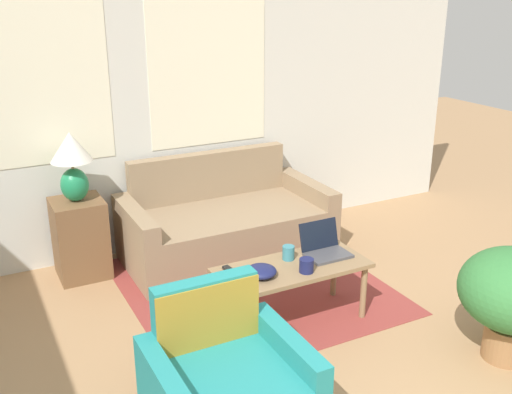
% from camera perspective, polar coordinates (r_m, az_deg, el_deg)
% --- Properties ---
extents(wall_back, '(6.71, 0.06, 2.60)m').
position_cam_1_polar(wall_back, '(5.22, -11.04, 8.61)').
color(wall_back, silver).
rests_on(wall_back, ground_plane).
extents(rug, '(1.93, 1.99, 0.01)m').
position_cam_1_polar(rug, '(4.82, -0.30, -8.43)').
color(rug, brown).
rests_on(rug, ground_plane).
extents(couch, '(1.76, 0.90, 0.86)m').
position_cam_1_polar(couch, '(5.27, -3.06, -2.75)').
color(couch, '#937A5B').
rests_on(couch, ground_plane).
extents(armchair, '(0.78, 0.70, 0.81)m').
position_cam_1_polar(armchair, '(3.29, -2.86, -18.13)').
color(armchair, teal).
rests_on(armchair, ground_plane).
extents(side_table, '(0.40, 0.40, 0.65)m').
position_cam_1_polar(side_table, '(5.07, -16.38, -3.78)').
color(side_table, brown).
rests_on(side_table, ground_plane).
extents(table_lamp, '(0.32, 0.32, 0.56)m').
position_cam_1_polar(table_lamp, '(4.86, -17.12, 3.39)').
color(table_lamp, '#1E8451').
rests_on(table_lamp, side_table).
extents(coffee_table, '(1.07, 0.47, 0.44)m').
position_cam_1_polar(coffee_table, '(4.18, 3.45, -7.22)').
color(coffee_table, '#8E704C').
rests_on(coffee_table, ground_plane).
extents(laptop, '(0.31, 0.27, 0.22)m').
position_cam_1_polar(laptop, '(4.33, 6.55, -4.79)').
color(laptop, '#47474C').
rests_on(laptop, coffee_table).
extents(cup_navy, '(0.10, 0.10, 0.10)m').
position_cam_1_polar(cup_navy, '(4.06, 4.83, -6.52)').
color(cup_navy, '#191E4C').
rests_on(cup_navy, coffee_table).
extents(cup_yellow, '(0.09, 0.09, 0.10)m').
position_cam_1_polar(cup_yellow, '(4.23, 3.11, -5.32)').
color(cup_yellow, teal).
rests_on(cup_yellow, coffee_table).
extents(snack_bowl, '(0.21, 0.21, 0.08)m').
position_cam_1_polar(snack_bowl, '(3.99, 0.49, -7.09)').
color(snack_bowl, '#191E4C').
rests_on(snack_bowl, coffee_table).
extents(tv_remote, '(0.06, 0.15, 0.02)m').
position_cam_1_polar(tv_remote, '(4.07, -2.46, -7.03)').
color(tv_remote, black).
rests_on(tv_remote, coffee_table).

